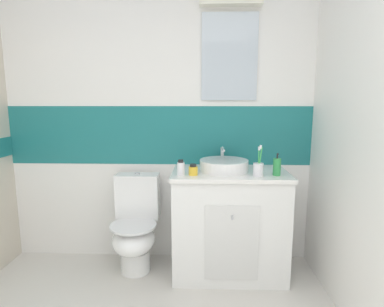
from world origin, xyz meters
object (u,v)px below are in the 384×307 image
hair_gel_jar (193,170)px  soap_dispenser (277,167)px  sink_basin (224,165)px  lotion_bottle_short (181,168)px  toothbrush_cup (258,169)px  toilet (135,227)px

hair_gel_jar → soap_dispenser: bearing=0.7°
sink_basin → hair_gel_jar: size_ratio=5.07×
lotion_bottle_short → soap_dispenser: bearing=1.4°
sink_basin → lotion_bottle_short: bearing=-155.0°
toothbrush_cup → soap_dispenser: toothbrush_cup is taller
hair_gel_jar → lotion_bottle_short: lotion_bottle_short is taller
toilet → toothbrush_cup: (0.96, -0.17, 0.54)m
toothbrush_cup → sink_basin: bearing=147.1°
toothbrush_cup → hair_gel_jar: toothbrush_cup is taller
toothbrush_cup → hair_gel_jar: bearing=178.5°
hair_gel_jar → lotion_bottle_short: 0.09m
sink_basin → lotion_bottle_short: sink_basin is taller
toilet → lotion_bottle_short: 0.68m
toothbrush_cup → soap_dispenser: size_ratio=1.36×
hair_gel_jar → toothbrush_cup: bearing=-1.5°
toilet → soap_dispenser: (1.10, -0.15, 0.55)m
toothbrush_cup → lotion_bottle_short: toothbrush_cup is taller
sink_basin → lotion_bottle_short: 0.36m
toilet → soap_dispenser: size_ratio=4.73×
lotion_bottle_short → toothbrush_cup: bearing=-0.3°
sink_basin → toothbrush_cup: bearing=-32.9°
soap_dispenser → sink_basin: bearing=160.4°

